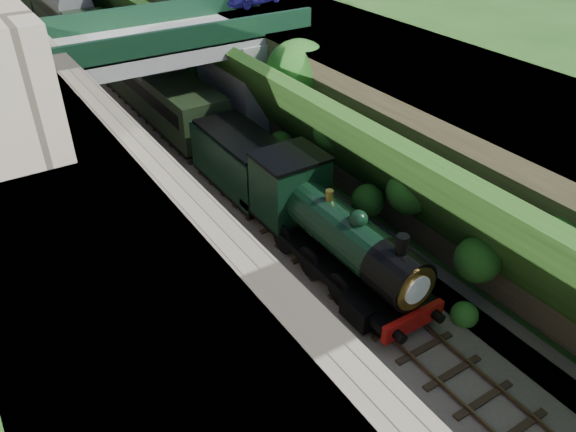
{
  "coord_description": "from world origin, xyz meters",
  "views": [
    {
      "loc": [
        -10.21,
        -5.66,
        14.77
      ],
      "look_at": [
        0.0,
        10.19,
        2.34
      ],
      "focal_mm": 35.0,
      "sensor_mm": 36.0,
      "label": 1
    }
  ],
  "objects_px": {
    "road_bridge": "(170,73)",
    "locomotive": "(330,231)",
    "tender": "(242,164)",
    "tree": "(299,75)"
  },
  "relations": [
    {
      "from": "road_bridge",
      "to": "locomotive",
      "type": "distance_m",
      "value": 15.23
    },
    {
      "from": "tree",
      "to": "tender",
      "type": "xyz_separation_m",
      "value": [
        -4.71,
        -2.03,
        -3.03
      ]
    },
    {
      "from": "road_bridge",
      "to": "tree",
      "type": "height_order",
      "value": "road_bridge"
    },
    {
      "from": "road_bridge",
      "to": "locomotive",
      "type": "height_order",
      "value": "road_bridge"
    },
    {
      "from": "tender",
      "to": "road_bridge",
      "type": "bearing_deg",
      "value": 91.9
    },
    {
      "from": "road_bridge",
      "to": "tender",
      "type": "relative_size",
      "value": 2.67
    },
    {
      "from": "tree",
      "to": "locomotive",
      "type": "distance_m",
      "value": 10.87
    },
    {
      "from": "road_bridge",
      "to": "locomotive",
      "type": "xyz_separation_m",
      "value": [
        0.26,
        -15.07,
        -2.18
      ]
    },
    {
      "from": "locomotive",
      "to": "tender",
      "type": "distance_m",
      "value": 7.37
    },
    {
      "from": "road_bridge",
      "to": "locomotive",
      "type": "bearing_deg",
      "value": -89.03
    }
  ]
}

